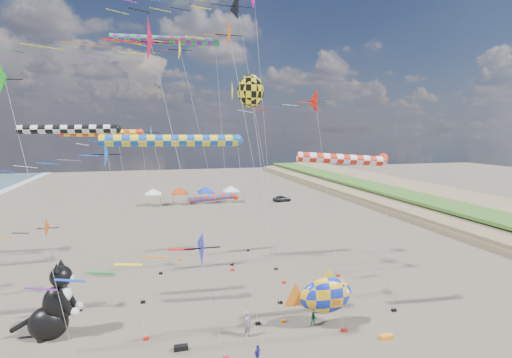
{
  "coord_description": "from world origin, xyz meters",
  "views": [
    {
      "loc": [
        -6.27,
        -17.06,
        14.29
      ],
      "look_at": [
        1.43,
        12.0,
        10.59
      ],
      "focal_mm": 28.0,
      "sensor_mm": 36.0,
      "label": 1
    }
  ],
  "objects_px": {
    "fish_inflatable": "(325,295)",
    "child_green": "(314,319)",
    "cat_inflatable": "(52,299)",
    "parked_car": "(282,198)",
    "child_blue": "(258,353)",
    "person_adult": "(248,324)"
  },
  "relations": [
    {
      "from": "fish_inflatable",
      "to": "child_blue",
      "type": "bearing_deg",
      "value": -152.66
    },
    {
      "from": "fish_inflatable",
      "to": "child_green",
      "type": "xyz_separation_m",
      "value": [
        -0.73,
        0.35,
        -1.89
      ]
    },
    {
      "from": "parked_car",
      "to": "child_green",
      "type": "bearing_deg",
      "value": 156.57
    },
    {
      "from": "cat_inflatable",
      "to": "fish_inflatable",
      "type": "relative_size",
      "value": 1.01
    },
    {
      "from": "parked_car",
      "to": "fish_inflatable",
      "type": "bearing_deg",
      "value": 157.46
    },
    {
      "from": "cat_inflatable",
      "to": "child_blue",
      "type": "height_order",
      "value": "cat_inflatable"
    },
    {
      "from": "person_adult",
      "to": "child_green",
      "type": "bearing_deg",
      "value": -36.71
    },
    {
      "from": "cat_inflatable",
      "to": "parked_car",
      "type": "bearing_deg",
      "value": 60.95
    },
    {
      "from": "child_green",
      "to": "child_blue",
      "type": "height_order",
      "value": "child_blue"
    },
    {
      "from": "child_green",
      "to": "parked_car",
      "type": "height_order",
      "value": "parked_car"
    },
    {
      "from": "fish_inflatable",
      "to": "cat_inflatable",
      "type": "bearing_deg",
      "value": 169.12
    },
    {
      "from": "child_blue",
      "to": "parked_car",
      "type": "distance_m",
      "value": 56.11
    },
    {
      "from": "cat_inflatable",
      "to": "person_adult",
      "type": "relative_size",
      "value": 2.89
    },
    {
      "from": "child_green",
      "to": "parked_car",
      "type": "bearing_deg",
      "value": 97.97
    },
    {
      "from": "cat_inflatable",
      "to": "parked_car",
      "type": "relative_size",
      "value": 1.47
    },
    {
      "from": "cat_inflatable",
      "to": "child_green",
      "type": "relative_size",
      "value": 5.25
    },
    {
      "from": "fish_inflatable",
      "to": "person_adult",
      "type": "distance_m",
      "value": 5.95
    },
    {
      "from": "fish_inflatable",
      "to": "person_adult",
      "type": "relative_size",
      "value": 2.88
    },
    {
      "from": "child_green",
      "to": "child_blue",
      "type": "xyz_separation_m",
      "value": [
        -5.18,
        -3.41,
        0.04
      ]
    },
    {
      "from": "person_adult",
      "to": "parked_car",
      "type": "relative_size",
      "value": 0.51
    },
    {
      "from": "child_blue",
      "to": "fish_inflatable",
      "type": "bearing_deg",
      "value": -12.38
    },
    {
      "from": "person_adult",
      "to": "child_blue",
      "type": "bearing_deg",
      "value": -132.56
    }
  ]
}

